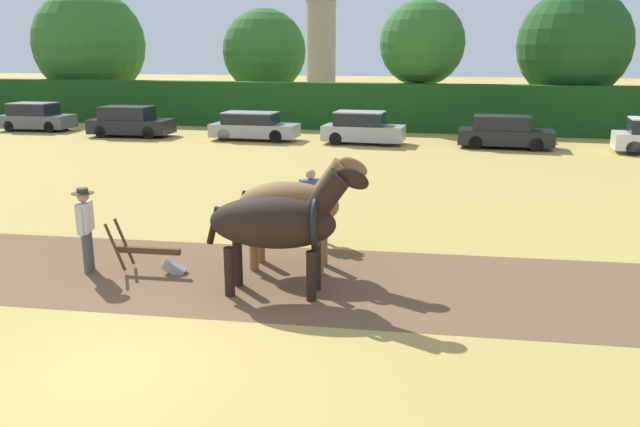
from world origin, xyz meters
TOP-DOWN VIEW (x-y plane):
  - ground_plane at (0.00, 0.00)m, footprint 240.00×240.00m
  - plowed_furrow_strip at (-3.43, 3.52)m, footprint 30.94×7.27m
  - hedgerow at (0.00, 28.65)m, footprint 70.57×1.32m
  - tree_far_left at (-22.11, 32.34)m, footprint 7.55×7.55m
  - tree_left at (-9.52, 33.01)m, footprint 5.44×5.44m
  - tree_center_left at (1.01, 30.29)m, footprint 4.85×4.85m
  - tree_center at (9.25, 31.20)m, footprint 6.14×6.14m
  - draft_horse_lead_left at (1.34, 3.30)m, footprint 3.00×1.20m
  - draft_horse_lead_right at (1.18, 4.72)m, footprint 2.74×1.18m
  - plow at (-1.43, 3.73)m, footprint 1.59×0.50m
  - farmer_at_plow at (-2.73, 3.44)m, footprint 0.43×0.64m
  - farmer_beside_team at (0.97, 6.72)m, footprint 0.54×0.47m
  - parked_car_left at (-20.02, 23.62)m, footprint 4.11×2.13m
  - parked_car_center_left at (-13.41, 22.64)m, footprint 4.42×2.20m
  - parked_car_center at (-6.58, 22.91)m, footprint 4.43×1.82m
  - parked_car_center_right at (-0.97, 23.00)m, footprint 3.91×1.73m
  - parked_car_right at (5.67, 23.34)m, footprint 4.28×1.86m

SIDE VIEW (x-z plane):
  - ground_plane at x=0.00m, z-range 0.00..0.00m
  - plowed_furrow_strip at x=-3.43m, z-range 0.00..0.01m
  - plow at x=-1.43m, z-range -0.25..0.88m
  - parked_car_center at x=-6.58m, z-range -0.02..1.40m
  - parked_car_right at x=5.67m, z-range -0.03..1.46m
  - parked_car_center_right at x=-0.97m, z-range -0.04..1.53m
  - parked_car_left at x=-20.02m, z-range -0.04..1.54m
  - parked_car_center_left at x=-13.41m, z-range -0.03..1.55m
  - farmer_beside_team at x=0.97m, z-range 0.14..1.82m
  - farmer_at_plow at x=-2.73m, z-range 0.15..1.86m
  - draft_horse_lead_right at x=1.18m, z-range 0.13..2.52m
  - hedgerow at x=0.00m, z-range 0.00..2.66m
  - draft_horse_lead_left at x=1.34m, z-range 0.12..2.56m
  - tree_left at x=-9.52m, z-range 0.85..8.02m
  - tree_center at x=9.25m, z-range 0.83..8.64m
  - tree_center_left at x=1.01m, z-range 1.20..8.48m
  - tree_far_left at x=-22.11m, z-range 0.56..9.24m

